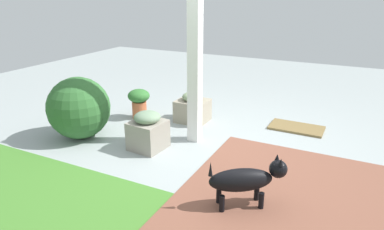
# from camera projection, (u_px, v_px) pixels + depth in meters

# --- Properties ---
(ground_plane) EXTENTS (12.00, 12.00, 0.00)m
(ground_plane) POSITION_uv_depth(u_px,v_px,m) (213.00, 152.00, 4.13)
(ground_plane) COLOR #98A1A1
(brick_path) EXTENTS (1.80, 2.40, 0.02)m
(brick_path) POSITION_uv_depth(u_px,v_px,m) (277.00, 203.00, 3.12)
(brick_path) COLOR brown
(brick_path) RESTS_ON ground
(porch_pillar) EXTENTS (0.14, 0.14, 2.35)m
(porch_pillar) POSITION_uv_depth(u_px,v_px,m) (195.00, 48.00, 4.06)
(porch_pillar) COLOR white
(porch_pillar) RESTS_ON ground
(stone_planter_nearest) EXTENTS (0.44, 0.40, 0.44)m
(stone_planter_nearest) POSITION_uv_depth(u_px,v_px,m) (193.00, 108.00, 5.03)
(stone_planter_nearest) COLOR gray
(stone_planter_nearest) RESTS_ON ground
(stone_planter_mid) EXTENTS (0.41, 0.42, 0.47)m
(stone_planter_mid) POSITION_uv_depth(u_px,v_px,m) (148.00, 131.00, 4.15)
(stone_planter_mid) COLOR gray
(stone_planter_mid) RESTS_ON ground
(round_shrub) EXTENTS (0.79, 0.79, 0.79)m
(round_shrub) POSITION_uv_depth(u_px,v_px,m) (79.00, 108.00, 4.42)
(round_shrub) COLOR #2D602C
(round_shrub) RESTS_ON ground
(terracotta_pot_broad) EXTENTS (0.32, 0.32, 0.44)m
(terracotta_pot_broad) POSITION_uv_depth(u_px,v_px,m) (139.00, 101.00, 5.14)
(terracotta_pot_broad) COLOR #B95E39
(terracotta_pot_broad) RESTS_ON ground
(dog) EXTENTS (0.64, 0.50, 0.48)m
(dog) POSITION_uv_depth(u_px,v_px,m) (246.00, 179.00, 3.00)
(dog) COLOR black
(dog) RESTS_ON ground
(doormat) EXTENTS (0.72, 0.41, 0.03)m
(doormat) POSITION_uv_depth(u_px,v_px,m) (296.00, 128.00, 4.80)
(doormat) COLOR olive
(doormat) RESTS_ON ground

